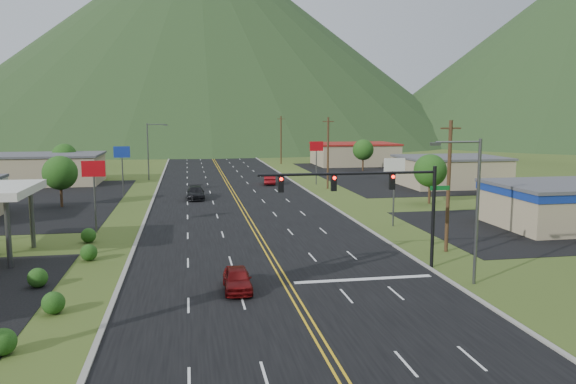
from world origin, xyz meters
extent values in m
plane|color=#304318|center=(0.00, 0.00, 0.00)|extent=(500.00, 500.00, 0.00)
cube|color=black|center=(0.00, 0.00, 0.00)|extent=(20.00, 460.00, 0.04)
cube|color=gray|center=(10.15, 0.00, 0.00)|extent=(0.30, 460.00, 0.14)
cylinder|color=black|center=(10.50, 14.00, 3.50)|extent=(0.24, 0.24, 7.00)
cylinder|color=black|center=(4.50, 14.00, 6.60)|extent=(12.00, 0.18, 0.18)
cube|color=#0C591E|center=(10.90, 14.00, 5.50)|extent=(1.40, 0.06, 0.30)
cube|color=black|center=(7.50, 14.00, 6.00)|extent=(0.35, 0.28, 1.05)
sphere|color=#FF0C05|center=(7.50, 13.82, 6.35)|extent=(0.22, 0.22, 0.22)
cube|color=black|center=(3.50, 14.00, 6.00)|extent=(0.35, 0.28, 1.05)
sphere|color=#FF0C05|center=(3.50, 13.82, 6.35)|extent=(0.22, 0.22, 0.22)
cube|color=black|center=(0.00, 14.00, 6.00)|extent=(0.35, 0.28, 1.05)
sphere|color=#FF0C05|center=(0.00, 13.82, 6.35)|extent=(0.22, 0.22, 0.22)
cylinder|color=#59595E|center=(11.50, 10.00, 4.50)|extent=(0.20, 0.20, 9.00)
cylinder|color=#59595E|center=(10.06, 10.00, 8.80)|extent=(2.88, 0.12, 0.12)
cube|color=#59595E|center=(8.62, 10.00, 8.70)|extent=(0.60, 0.25, 0.18)
cylinder|color=#59595E|center=(-12.00, 70.00, 4.50)|extent=(0.20, 0.20, 9.00)
cylinder|color=#59595E|center=(-10.56, 70.00, 8.80)|extent=(2.88, 0.12, 0.12)
cube|color=#59595E|center=(-9.12, 70.00, 8.70)|extent=(0.60, 0.25, 0.18)
cylinder|color=#59595E|center=(-18.00, 19.00, 2.50)|extent=(0.36, 0.36, 5.00)
cylinder|color=#59595E|center=(-18.00, 25.00, 2.50)|extent=(0.36, 0.36, 5.00)
cube|color=tan|center=(-28.00, 68.00, 2.10)|extent=(18.00, 11.00, 4.20)
cube|color=#4C4C51|center=(-28.00, 68.00, 4.35)|extent=(18.40, 11.40, 0.30)
cube|color=tan|center=(32.00, 55.00, 2.00)|extent=(14.00, 11.00, 4.00)
cube|color=#4C4C51|center=(32.00, 55.00, 4.15)|extent=(14.40, 11.40, 0.30)
cube|color=tan|center=(28.00, 90.00, 2.10)|extent=(16.00, 12.00, 4.20)
cube|color=maroon|center=(28.00, 90.00, 4.35)|extent=(16.40, 12.40, 0.30)
cylinder|color=#59595E|center=(-14.00, 30.00, 2.50)|extent=(0.16, 0.16, 5.00)
cube|color=#AB0911|center=(-14.00, 30.00, 5.70)|extent=(2.00, 0.18, 1.40)
cylinder|color=#59595E|center=(-14.00, 52.00, 2.50)|extent=(0.16, 0.16, 5.00)
cube|color=navy|center=(-14.00, 52.00, 5.70)|extent=(2.00, 0.18, 1.40)
cylinder|color=#59595E|center=(13.00, 28.00, 2.50)|extent=(0.16, 0.16, 5.00)
cube|color=white|center=(13.00, 28.00, 5.70)|extent=(2.00, 0.18, 1.40)
cylinder|color=#59595E|center=(13.00, 60.00, 2.50)|extent=(0.16, 0.16, 5.00)
cube|color=#AB0911|center=(13.00, 60.00, 5.70)|extent=(2.00, 0.18, 1.40)
cylinder|color=#382314|center=(-20.00, 45.00, 1.50)|extent=(0.30, 0.30, 3.00)
sphere|color=#1F4112|center=(-20.00, 45.00, 3.90)|extent=(3.84, 3.84, 3.84)
cylinder|color=#382314|center=(-25.00, 72.00, 1.50)|extent=(0.30, 0.30, 3.00)
sphere|color=#1F4112|center=(-25.00, 72.00, 3.90)|extent=(3.84, 3.84, 3.84)
cylinder|color=#382314|center=(22.00, 40.00, 1.50)|extent=(0.30, 0.30, 3.00)
sphere|color=#1F4112|center=(22.00, 40.00, 3.90)|extent=(3.84, 3.84, 3.84)
cylinder|color=#382314|center=(26.00, 78.00, 1.50)|extent=(0.30, 0.30, 3.00)
sphere|color=#1F4112|center=(26.00, 78.00, 3.90)|extent=(3.84, 3.84, 3.84)
cylinder|color=#382314|center=(13.50, 18.00, 5.00)|extent=(0.28, 0.28, 10.00)
cube|color=#382314|center=(13.50, 18.00, 9.40)|extent=(1.60, 0.12, 0.12)
cylinder|color=#382314|center=(13.50, 55.00, 5.00)|extent=(0.28, 0.28, 10.00)
cube|color=#382314|center=(13.50, 55.00, 9.40)|extent=(1.60, 0.12, 0.12)
cylinder|color=#382314|center=(13.50, 95.00, 5.00)|extent=(0.28, 0.28, 10.00)
cube|color=#382314|center=(13.50, 95.00, 9.40)|extent=(1.60, 0.12, 0.12)
cylinder|color=#382314|center=(13.50, 135.00, 5.00)|extent=(0.28, 0.28, 10.00)
cube|color=#382314|center=(13.50, 135.00, 9.40)|extent=(1.60, 0.12, 0.12)
cone|color=#173216|center=(0.00, 220.00, 42.50)|extent=(220.00, 220.00, 85.00)
imported|color=maroon|center=(-3.11, 11.17, 0.69)|extent=(1.69, 4.07, 1.38)
imported|color=black|center=(-4.98, 48.17, 0.76)|extent=(2.15, 5.24, 1.52)
imported|color=maroon|center=(6.16, 61.14, 0.78)|extent=(2.31, 4.95, 1.57)
camera|label=1|loc=(-5.84, -21.16, 10.48)|focal=35.00mm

